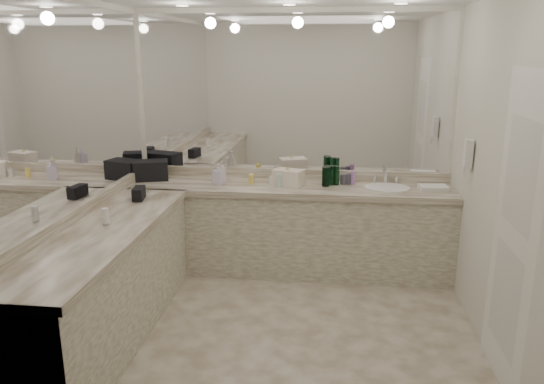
# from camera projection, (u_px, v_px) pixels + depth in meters

# --- Properties ---
(floor) EXTENTS (3.20, 3.20, 0.00)m
(floor) POSITION_uv_depth(u_px,v_px,m) (277.00, 327.00, 4.34)
(floor) COLOR #BEB2A0
(floor) RESTS_ON ground
(wall_back) EXTENTS (3.20, 0.02, 2.60)m
(wall_back) POSITION_uv_depth(u_px,v_px,m) (293.00, 140.00, 5.44)
(wall_back) COLOR beige
(wall_back) RESTS_ON floor
(wall_left) EXTENTS (0.02, 3.00, 2.60)m
(wall_left) POSITION_uv_depth(u_px,v_px,m) (76.00, 168.00, 4.18)
(wall_left) COLOR beige
(wall_left) RESTS_ON floor
(wall_right) EXTENTS (0.02, 3.00, 2.60)m
(wall_right) POSITION_uv_depth(u_px,v_px,m) (497.00, 179.00, 3.82)
(wall_right) COLOR beige
(wall_right) RESTS_ON floor
(vanity_back_base) EXTENTS (3.20, 0.60, 0.84)m
(vanity_back_base) POSITION_uv_depth(u_px,v_px,m) (289.00, 231.00, 5.38)
(vanity_back_base) COLOR beige
(vanity_back_base) RESTS_ON floor
(vanity_back_top) EXTENTS (3.20, 0.64, 0.06)m
(vanity_back_top) POSITION_uv_depth(u_px,v_px,m) (290.00, 188.00, 5.26)
(vanity_back_top) COLOR beige
(vanity_back_top) RESTS_ON vanity_back_base
(vanity_left_base) EXTENTS (0.60, 2.40, 0.84)m
(vanity_left_base) POSITION_uv_depth(u_px,v_px,m) (105.00, 288.00, 4.09)
(vanity_left_base) COLOR beige
(vanity_left_base) RESTS_ON floor
(vanity_left_top) EXTENTS (0.64, 2.42, 0.06)m
(vanity_left_top) POSITION_uv_depth(u_px,v_px,m) (102.00, 233.00, 3.97)
(vanity_left_top) COLOR beige
(vanity_left_top) RESTS_ON vanity_left_base
(backsplash_back) EXTENTS (3.20, 0.04, 0.10)m
(backsplash_back) POSITION_uv_depth(u_px,v_px,m) (292.00, 174.00, 5.51)
(backsplash_back) COLOR beige
(backsplash_back) RESTS_ON vanity_back_top
(backsplash_left) EXTENTS (0.04, 3.00, 0.10)m
(backsplash_left) POSITION_uv_depth(u_px,v_px,m) (82.00, 210.00, 4.27)
(backsplash_left) COLOR beige
(backsplash_left) RESTS_ON vanity_left_top
(mirror_back) EXTENTS (3.12, 0.01, 1.55)m
(mirror_back) POSITION_uv_depth(u_px,v_px,m) (293.00, 94.00, 5.31)
(mirror_back) COLOR white
(mirror_back) RESTS_ON wall_back
(mirror_left) EXTENTS (0.01, 2.92, 1.55)m
(mirror_left) POSITION_uv_depth(u_px,v_px,m) (71.00, 107.00, 4.06)
(mirror_left) COLOR white
(mirror_left) RESTS_ON wall_left
(sink) EXTENTS (0.44, 0.44, 0.03)m
(sink) POSITION_uv_depth(u_px,v_px,m) (387.00, 189.00, 5.15)
(sink) COLOR white
(sink) RESTS_ON vanity_back_top
(faucet) EXTENTS (0.24, 0.16, 0.14)m
(faucet) POSITION_uv_depth(u_px,v_px,m) (386.00, 176.00, 5.33)
(faucet) COLOR silver
(faucet) RESTS_ON vanity_back_top
(wall_phone) EXTENTS (0.06, 0.10, 0.24)m
(wall_phone) POSITION_uv_depth(u_px,v_px,m) (468.00, 154.00, 4.49)
(wall_phone) COLOR white
(wall_phone) RESTS_ON wall_right
(door) EXTENTS (0.02, 0.82, 2.10)m
(door) POSITION_uv_depth(u_px,v_px,m) (513.00, 235.00, 3.41)
(door) COLOR white
(door) RESTS_ON wall_right
(black_toiletry_bag) EXTENTS (0.40, 0.31, 0.20)m
(black_toiletry_bag) POSITION_uv_depth(u_px,v_px,m) (151.00, 170.00, 5.46)
(black_toiletry_bag) COLOR black
(black_toiletry_bag) RESTS_ON vanity_back_top
(black_bag_spill) EXTENTS (0.12, 0.21, 0.11)m
(black_bag_spill) POSITION_uv_depth(u_px,v_px,m) (139.00, 194.00, 4.74)
(black_bag_spill) COLOR black
(black_bag_spill) RESTS_ON vanity_left_top
(cream_cosmetic_case) EXTENTS (0.33, 0.26, 0.16)m
(cream_cosmetic_case) POSITION_uv_depth(u_px,v_px,m) (288.00, 177.00, 5.24)
(cream_cosmetic_case) COLOR silver
(cream_cosmetic_case) RESTS_ON vanity_back_top
(hand_towel) EXTENTS (0.28, 0.20, 0.04)m
(hand_towel) POSITION_uv_depth(u_px,v_px,m) (433.00, 188.00, 5.08)
(hand_towel) COLOR white
(hand_towel) RESTS_ON vanity_back_top
(lotion_left) EXTENTS (0.05, 0.05, 0.12)m
(lotion_left) POSITION_uv_depth(u_px,v_px,m) (106.00, 217.00, 4.06)
(lotion_left) COLOR white
(lotion_left) RESTS_ON vanity_left_top
(soap_bottle_a) EXTENTS (0.09, 0.09, 0.22)m
(soap_bottle_a) POSITION_uv_depth(u_px,v_px,m) (222.00, 172.00, 5.33)
(soap_bottle_a) COLOR beige
(soap_bottle_a) RESTS_ON vanity_back_top
(soap_bottle_b) EXTENTS (0.12, 0.12, 0.21)m
(soap_bottle_b) POSITION_uv_depth(u_px,v_px,m) (219.00, 174.00, 5.27)
(soap_bottle_b) COLOR silver
(soap_bottle_b) RESTS_ON vanity_back_top
(soap_bottle_c) EXTENTS (0.14, 0.14, 0.18)m
(soap_bottle_c) POSITION_uv_depth(u_px,v_px,m) (287.00, 176.00, 5.23)
(soap_bottle_c) COLOR #FFE190
(soap_bottle_c) RESTS_ON vanity_back_top
(green_bottle_0) EXTENTS (0.07, 0.07, 0.19)m
(green_bottle_0) POSITION_uv_depth(u_px,v_px,m) (326.00, 177.00, 5.19)
(green_bottle_0) COLOR #104623
(green_bottle_0) RESTS_ON vanity_back_top
(green_bottle_1) EXTENTS (0.07, 0.07, 0.19)m
(green_bottle_1) POSITION_uv_depth(u_px,v_px,m) (336.00, 176.00, 5.26)
(green_bottle_1) COLOR #104623
(green_bottle_1) RESTS_ON vanity_back_top
(green_bottle_2) EXTENTS (0.07, 0.07, 0.19)m
(green_bottle_2) POSITION_uv_depth(u_px,v_px,m) (332.00, 175.00, 5.26)
(green_bottle_2) COLOR #104623
(green_bottle_2) RESTS_ON vanity_back_top
(green_bottle_3) EXTENTS (0.07, 0.07, 0.19)m
(green_bottle_3) POSITION_uv_depth(u_px,v_px,m) (327.00, 175.00, 5.25)
(green_bottle_3) COLOR #104623
(green_bottle_3) RESTS_ON vanity_back_top
(amenity_bottle_0) EXTENTS (0.05, 0.05, 0.08)m
(amenity_bottle_0) POSITION_uv_depth(u_px,v_px,m) (278.00, 180.00, 5.29)
(amenity_bottle_0) COLOR #3F3F4C
(amenity_bottle_0) RESTS_ON vanity_back_top
(amenity_bottle_1) EXTENTS (0.05, 0.05, 0.13)m
(amenity_bottle_1) POSITION_uv_depth(u_px,v_px,m) (279.00, 180.00, 5.18)
(amenity_bottle_1) COLOR silver
(amenity_bottle_1) RESTS_ON vanity_back_top
(amenity_bottle_2) EXTENTS (0.05, 0.05, 0.13)m
(amenity_bottle_2) POSITION_uv_depth(u_px,v_px,m) (353.00, 178.00, 5.29)
(amenity_bottle_2) COLOR #9966B2
(amenity_bottle_2) RESTS_ON vanity_back_top
(amenity_bottle_3) EXTENTS (0.05, 0.05, 0.09)m
(amenity_bottle_3) POSITION_uv_depth(u_px,v_px,m) (251.00, 179.00, 5.32)
(amenity_bottle_3) COLOR #F2D84C
(amenity_bottle_3) RESTS_ON vanity_back_top
(amenity_bottle_4) EXTENTS (0.06, 0.06, 0.09)m
(amenity_bottle_4) POSITION_uv_depth(u_px,v_px,m) (296.00, 183.00, 5.18)
(amenity_bottle_4) COLOR white
(amenity_bottle_4) RESTS_ON vanity_back_top
(amenity_bottle_5) EXTENTS (0.06, 0.06, 0.08)m
(amenity_bottle_5) POSITION_uv_depth(u_px,v_px,m) (272.00, 180.00, 5.31)
(amenity_bottle_5) COLOR white
(amenity_bottle_5) RESTS_ON vanity_back_top
(amenity_bottle_6) EXTENTS (0.07, 0.07, 0.10)m
(amenity_bottle_6) POSITION_uv_depth(u_px,v_px,m) (344.00, 179.00, 5.29)
(amenity_bottle_6) COLOR #3F3F4C
(amenity_bottle_6) RESTS_ON vanity_back_top
(amenity_bottle_7) EXTENTS (0.05, 0.05, 0.10)m
(amenity_bottle_7) POSITION_uv_depth(u_px,v_px,m) (348.00, 179.00, 5.29)
(amenity_bottle_7) COLOR #3F3F4C
(amenity_bottle_7) RESTS_ON vanity_back_top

